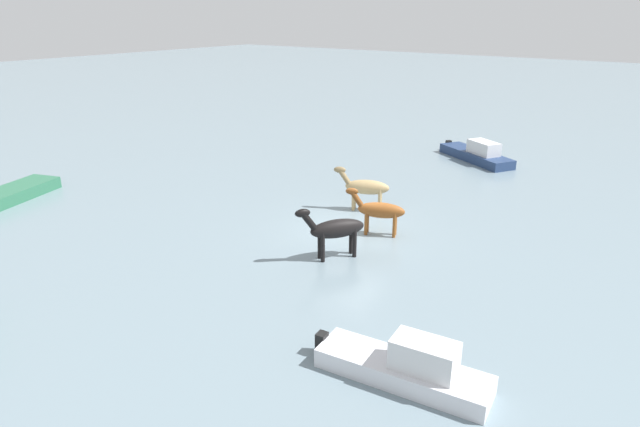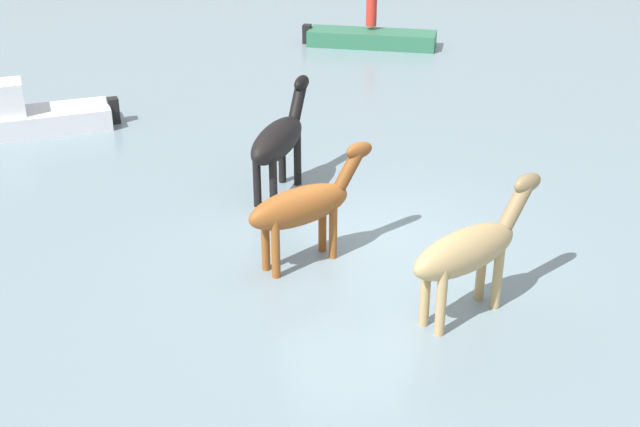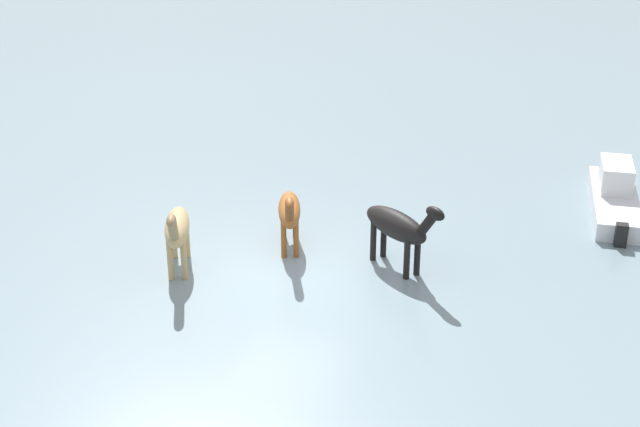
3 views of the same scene
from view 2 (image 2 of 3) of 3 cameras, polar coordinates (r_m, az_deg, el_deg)
The scene contains 7 objects.
ground_plane at distance 13.18m, azimuth 2.76°, elevation -2.04°, with size 167.88×167.88×0.00m, color gray.
horse_gray_outer at distance 12.18m, azimuth -1.13°, elevation 0.56°, with size 2.19×1.15×1.73m.
horse_chestnut_trailing at distance 14.56m, azimuth -2.87°, elevation 5.21°, with size 1.67×2.23×1.89m.
horse_rear_stallion at distance 11.02m, azimuth 10.37°, elevation -2.50°, with size 2.27×1.28×1.81m.
boat_dinghy_port at distance 25.22m, azimuth 3.56°, elevation 11.92°, with size 3.93×2.60×0.71m.
boat_motor_center at distance 18.94m, azimuth -20.69°, elevation 6.08°, with size 4.23×1.55×1.32m.
person_spotter_bow at distance 25.25m, azimuth 3.62°, elevation 14.15°, with size 0.32×0.32×1.19m.
Camera 2 is at (-3.40, -11.17, 6.11)m, focal length 45.89 mm.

